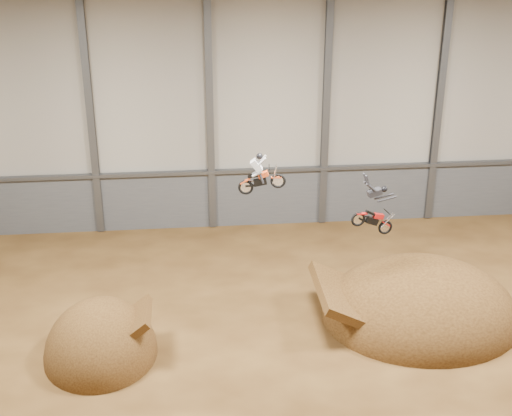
{
  "coord_description": "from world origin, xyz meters",
  "views": [
    {
      "loc": [
        -4.51,
        -24.39,
        18.29
      ],
      "look_at": [
        -1.75,
        4.0,
        5.85
      ],
      "focal_mm": 50.0,
      "sensor_mm": 36.0,
      "label": 1
    }
  ],
  "objects_px": {
    "landing_ramp": "(419,317)",
    "takeoff_ramp": "(102,354)",
    "fmx_rider_a": "(264,171)",
    "fmx_rider_b": "(370,205)"
  },
  "relations": [
    {
      "from": "landing_ramp",
      "to": "takeoff_ramp",
      "type": "bearing_deg",
      "value": -173.7
    },
    {
      "from": "takeoff_ramp",
      "to": "fmx_rider_a",
      "type": "relative_size",
      "value": 2.78
    },
    {
      "from": "fmx_rider_b",
      "to": "takeoff_ramp",
      "type": "bearing_deg",
      "value": 178.08
    },
    {
      "from": "landing_ramp",
      "to": "fmx_rider_b",
      "type": "xyz_separation_m",
      "value": [
        -2.81,
        -0.23,
        5.99
      ]
    },
    {
      "from": "takeoff_ramp",
      "to": "fmx_rider_b",
      "type": "relative_size",
      "value": 2.05
    },
    {
      "from": "fmx_rider_a",
      "to": "fmx_rider_b",
      "type": "bearing_deg",
      "value": 7.0
    },
    {
      "from": "fmx_rider_a",
      "to": "fmx_rider_b",
      "type": "xyz_separation_m",
      "value": [
        4.71,
        0.08,
        -1.82
      ]
    },
    {
      "from": "landing_ramp",
      "to": "fmx_rider_a",
      "type": "height_order",
      "value": "fmx_rider_a"
    },
    {
      "from": "fmx_rider_a",
      "to": "fmx_rider_b",
      "type": "distance_m",
      "value": 5.05
    },
    {
      "from": "landing_ramp",
      "to": "fmx_rider_a",
      "type": "relative_size",
      "value": 4.6
    }
  ]
}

